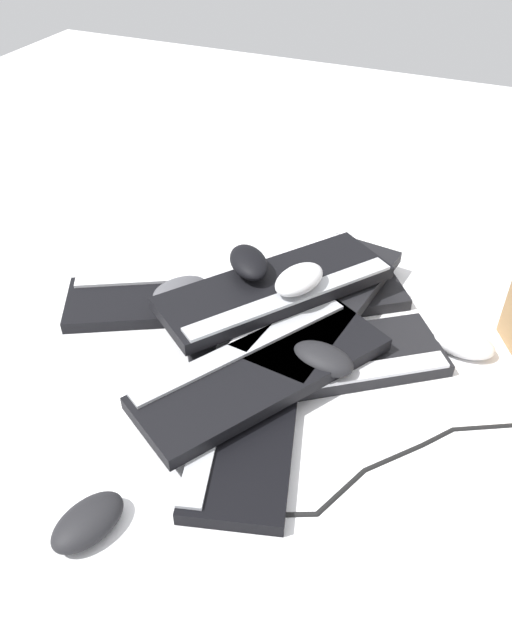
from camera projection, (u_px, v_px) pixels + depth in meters
The scene contains 15 objects.
ground_plane at pixel (252, 337), 1.15m from camera, with size 3.20×3.20×0.00m, color white.
keyboard_0 at pixel (181, 297), 1.23m from camera, with size 0.46×0.34×0.03m.
keyboard_1 at pixel (248, 406), 1.00m from camera, with size 0.27×0.46×0.03m.
keyboard_2 at pixel (318, 362), 1.08m from camera, with size 0.44×0.38×0.03m.
keyboard_3 at pixel (292, 296), 1.23m from camera, with size 0.45×0.38×0.03m.
keyboard_4 at pixel (320, 301), 1.17m from camera, with size 0.21×0.46×0.03m.
keyboard_5 at pixel (262, 371), 1.02m from camera, with size 0.35×0.46×0.03m.
keyboard_6 at pixel (276, 288), 1.15m from camera, with size 0.38×0.44×0.03m.
mouse_0 at pixel (464, 344), 1.11m from camera, with size 0.11×0.07×0.04m, color silver.
mouse_1 at pixel (299, 279), 1.11m from camera, with size 0.11×0.07×0.04m, color silver.
mouse_2 at pixel (180, 290), 1.19m from camera, with size 0.11×0.07×0.04m, color #4C4C51.
mouse_3 at pixel (323, 359), 1.04m from camera, with size 0.11×0.07×0.04m, color black.
mouse_4 at pixel (249, 262), 1.15m from camera, with size 0.11×0.07×0.04m, color black.
mouse_5 at pixel (88, 522), 0.83m from camera, with size 0.11×0.07×0.04m, color black.
cable_0 at pixel (421, 456), 0.94m from camera, with size 0.36×0.32×0.01m.
Camera 1 is at (-0.35, 0.80, 0.76)m, focal length 35.00 mm.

